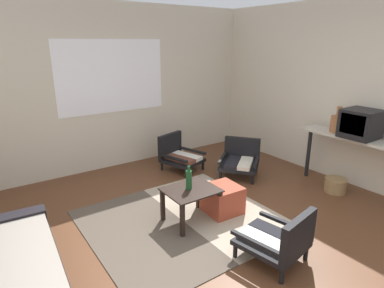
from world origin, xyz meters
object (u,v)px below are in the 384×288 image
object	(u,v)px
couch	(6,272)
glass_bottle	(189,179)
armchair_by_window	(179,154)
armchair_corner	(240,159)
ottoman_orange	(222,199)
crt_television	(361,124)
coffee_table	(191,196)
clay_vase	(338,123)
console_shelf	(351,143)
wicker_basket	(335,185)
armchair_striped_foreground	(279,239)

from	to	relation	value
couch	glass_bottle	xyz separation A→B (m)	(1.95, 0.09, 0.33)
couch	armchair_by_window	size ratio (longest dim) A/B	2.46
armchair_by_window	armchair_corner	size ratio (longest dim) A/B	0.90
ottoman_orange	crt_television	bearing A→B (deg)	-18.44
coffee_table	couch	bearing A→B (deg)	-177.99
clay_vase	armchair_corner	bearing A→B (deg)	128.25
couch	console_shelf	distance (m)	4.37
console_shelf	clay_vase	world-z (taller)	clay_vase
coffee_table	glass_bottle	bearing A→B (deg)	117.67
glass_bottle	couch	bearing A→B (deg)	-177.25
crt_television	wicker_basket	xyz separation A→B (m)	(-0.16, 0.14, -0.92)
ottoman_orange	armchair_striped_foreground	bearing A→B (deg)	-100.25
coffee_table	ottoman_orange	xyz separation A→B (m)	(0.45, -0.04, -0.16)
clay_vase	armchair_striped_foreground	bearing A→B (deg)	-159.45
couch	wicker_basket	xyz separation A→B (m)	(4.15, -0.46, -0.12)
coffee_table	clay_vase	xyz separation A→B (m)	(2.34, -0.34, 0.62)
crt_television	clay_vase	size ratio (longest dim) A/B	1.20
coffee_table	armchair_striped_foreground	distance (m)	1.15
glass_bottle	wicker_basket	size ratio (longest dim) A/B	0.95
couch	glass_bottle	distance (m)	1.98
couch	armchair_striped_foreground	bearing A→B (deg)	-25.23
armchair_by_window	couch	bearing A→B (deg)	-149.99
couch	ottoman_orange	distance (m)	2.42
clay_vase	glass_bottle	size ratio (longest dim) A/B	1.31
armchair_corner	clay_vase	size ratio (longest dim) A/B	2.21
coffee_table	clay_vase	size ratio (longest dim) A/B	1.63
coffee_table	armchair_by_window	size ratio (longest dim) A/B	0.82
coffee_table	armchair_by_window	xyz separation A→B (m)	(0.81, 1.53, -0.08)
armchair_corner	glass_bottle	world-z (taller)	glass_bottle
ottoman_orange	wicker_basket	world-z (taller)	ottoman_orange
glass_bottle	armchair_corner	bearing A→B (deg)	25.63
armchair_by_window	armchair_corner	xyz separation A→B (m)	(0.68, -0.79, 0.01)
coffee_table	wicker_basket	size ratio (longest dim) A/B	2.02
crt_television	clay_vase	bearing A→B (deg)	89.46
couch	armchair_striped_foreground	xyz separation A→B (m)	(2.22, -1.05, 0.04)
coffee_table	console_shelf	world-z (taller)	console_shelf
console_shelf	wicker_basket	distance (m)	0.64
armchair_striped_foreground	console_shelf	xyz separation A→B (m)	(2.08, 0.54, 0.46)
armchair_striped_foreground	clay_vase	world-z (taller)	clay_vase
coffee_table	glass_bottle	world-z (taller)	glass_bottle
armchair_striped_foreground	ottoman_orange	xyz separation A→B (m)	(0.19, 1.08, -0.08)
coffee_table	glass_bottle	xyz separation A→B (m)	(-0.01, 0.02, 0.21)
armchair_by_window	armchair_striped_foreground	world-z (taller)	armchair_by_window
crt_television	console_shelf	bearing A→B (deg)	88.03
armchair_by_window	clay_vase	distance (m)	2.52
clay_vase	wicker_basket	distance (m)	0.90
ottoman_orange	crt_television	distance (m)	2.16
clay_vase	coffee_table	bearing A→B (deg)	171.84
ottoman_orange	crt_television	xyz separation A→B (m)	(1.89, -0.63, 0.85)
couch	armchair_by_window	xyz separation A→B (m)	(2.77, 1.60, 0.04)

